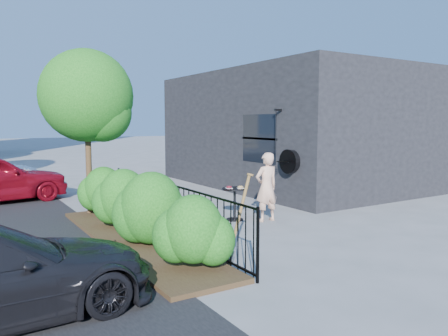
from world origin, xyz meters
TOP-DOWN VIEW (x-y plane):
  - ground at (0.00, 0.00)m, footprint 120.00×120.00m
  - shop_building at (5.50, 4.50)m, footprint 6.22×9.00m
  - fence at (-1.50, 0.00)m, footprint 0.05×6.05m
  - planting_bed at (-2.20, 0.00)m, footprint 1.30×6.00m
  - shrubs at (-2.10, 0.10)m, footprint 1.10×5.60m
  - patio_tree at (-2.24, 2.76)m, footprint 2.20×2.20m
  - cafe_table at (0.42, 0.51)m, footprint 0.60×0.60m
  - woman at (1.00, 0.06)m, footprint 0.59×0.40m
  - shovel at (-1.26, -2.13)m, footprint 0.51×0.19m

SIDE VIEW (x-z plane):
  - ground at x=0.00m, z-range 0.00..0.00m
  - planting_bed at x=-2.20m, z-range 0.00..0.08m
  - cafe_table at x=0.42m, z-range 0.12..0.92m
  - fence at x=-1.50m, z-range 0.01..1.11m
  - shovel at x=-1.26m, z-range -0.09..1.40m
  - shrubs at x=-2.10m, z-range 0.08..1.32m
  - woman at x=1.00m, z-range 0.00..1.59m
  - shop_building at x=5.50m, z-range 0.00..4.00m
  - patio_tree at x=-2.24m, z-range 0.79..4.73m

